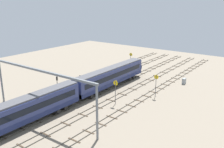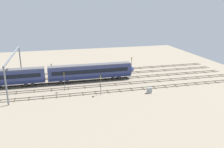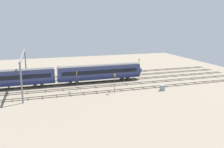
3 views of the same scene
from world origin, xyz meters
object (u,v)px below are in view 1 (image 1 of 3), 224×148
Objects in this scene: signal_light_trackside_approach at (57,83)px; relay_cabinet at (184,81)px; train at (77,90)px; speed_sign_mid_trackside at (115,88)px; overhead_gantry at (40,80)px; speed_sign_near_foreground at (131,60)px; signal_light_trackside_departure at (80,82)px; speed_sign_far_trackside at (156,82)px.

signal_light_trackside_approach is 2.96× the size of relay_cabinet.
speed_sign_mid_trackside is at bearing -59.87° from train.
speed_sign_mid_trackside is (12.71, -6.94, -3.75)m from overhead_gantry.
speed_sign_near_foreground is at bearing 6.74° from train.
speed_sign_mid_trackside reaches higher than signal_light_trackside_departure.
train is 28.18m from relay_cabinet.
train is 35.58× the size of relay_cabinet.
signal_light_trackside_departure is (-21.29, -0.11, -0.90)m from speed_sign_near_foreground.
signal_light_trackside_departure is (4.15, 2.90, 0.18)m from train.
speed_sign_near_foreground is at bearing 48.40° from speed_sign_far_trackside.
relay_cabinet is (-0.72, -16.38, -3.03)m from speed_sign_near_foreground.
speed_sign_near_foreground is 1.35× the size of signal_light_trackside_departure.
overhead_gantry is at bearing -175.10° from speed_sign_near_foreground.
speed_sign_near_foreground is 24.96m from signal_light_trackside_approach.
signal_light_trackside_approach reaches higher than relay_cabinet.
speed_sign_near_foreground reaches higher than speed_sign_far_trackside.
signal_light_trackside_departure is at bearing 120.07° from speed_sign_far_trackside.
speed_sign_far_trackside is at bearing -42.70° from train.
train is 9.81m from overhead_gantry.
train is 5.07m from signal_light_trackside_departure.
speed_sign_near_foreground reaches higher than speed_sign_mid_trackside.
overhead_gantry reaches higher than signal_light_trackside_approach.
speed_sign_near_foreground is at bearing -8.60° from signal_light_trackside_approach.
signal_light_trackside_approach is at bearing 103.24° from speed_sign_mid_trackside.
speed_sign_mid_trackside is 9.78m from signal_light_trackside_departure.
signal_light_trackside_approach is at bearing 131.29° from signal_light_trackside_departure.
speed_sign_near_foreground is at bearing 24.70° from speed_sign_mid_trackside.
speed_sign_mid_trackside is at bearing 162.58° from relay_cabinet.
speed_sign_near_foreground is (25.45, 3.01, 1.08)m from train.
speed_sign_mid_trackside is at bearing -28.63° from overhead_gantry.
signal_light_trackside_departure is 26.32m from relay_cabinet.
signal_light_trackside_approach is 0.97× the size of signal_light_trackside_departure.
speed_sign_far_trackside reaches higher than train.
speed_sign_far_trackside is 21.74m from signal_light_trackside_approach.
signal_light_trackside_departure is (3.37, -3.84, 0.07)m from signal_light_trackside_approach.
signal_light_trackside_departure is (-8.37, 14.45, -0.48)m from speed_sign_far_trackside.
speed_sign_far_trackside is 1.16× the size of signal_light_trackside_departure.
signal_light_trackside_departure reaches higher than signal_light_trackside_approach.
speed_sign_far_trackside reaches higher than relay_cabinet.
signal_light_trackside_approach is 5.11m from signal_light_trackside_departure.
signal_light_trackside_approach is at bearing 171.40° from speed_sign_near_foreground.
signal_light_trackside_approach is at bearing 34.99° from overhead_gantry.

